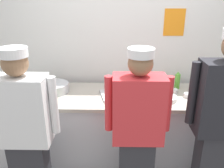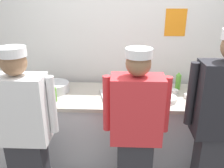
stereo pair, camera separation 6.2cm
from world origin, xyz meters
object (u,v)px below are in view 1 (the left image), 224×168
Objects in this scene: squeeze_bottle_secondary at (54,94)px; mixing_bowl_steel at (54,88)px; plate_stack_front at (166,98)px; ramekin_green_sauce at (188,95)px; ramekin_orange_sauce at (154,88)px; squeeze_bottle_spare at (177,80)px; ramekin_yellow_sauce at (174,91)px; chef_far_right at (222,123)px; chef_near_left at (26,133)px; chef_center at (137,130)px; sheet_tray at (123,94)px; deli_cup at (26,90)px.

mixing_bowl_steel is at bearing 104.65° from squeeze_bottle_secondary.
ramekin_green_sauce is at bearing 17.75° from plate_stack_front.
ramekin_orange_sauce is at bearing 106.69° from plate_stack_front.
squeeze_bottle_spare is at bearing 60.07° from plate_stack_front.
squeeze_bottle_spare is (0.20, 0.35, 0.08)m from plate_stack_front.
mixing_bowl_steel reaches higher than plate_stack_front.
ramekin_yellow_sauce is (1.34, 0.28, -0.07)m from squeeze_bottle_secondary.
ramekin_yellow_sauce is (-0.25, 0.74, -0.01)m from chef_far_right.
chef_near_left reaches higher than squeeze_bottle_secondary.
chef_center is at bearing 3.80° from chef_near_left.
chef_far_right reaches higher than squeeze_bottle_secondary.
ramekin_orange_sauce is (1.18, 0.08, -0.03)m from mixing_bowl_steel.
chef_center is 15.09× the size of ramekin_orange_sauce.
chef_near_left is 1.67m from ramekin_yellow_sauce.
chef_far_right is 3.50× the size of sheet_tray.
chef_far_right is 5.03× the size of mixing_bowl_steel.
plate_stack_front is 0.28m from ramekin_green_sauce.
chef_near_left is 0.98m from chef_center.
ramekin_yellow_sauce is at bearing 108.88° from chef_far_right.
ramekin_orange_sauce is at bearing -169.86° from squeeze_bottle_spare.
squeeze_bottle_spare is 2.10× the size of deli_cup.
squeeze_bottle_spare is at bearing 5.31° from mixing_bowl_steel.
mixing_bowl_steel is at bearing 86.11° from chef_near_left.
chef_near_left reaches higher than ramekin_orange_sauce.
chef_far_right is at bearing -59.90° from ramekin_orange_sauce.
ramekin_yellow_sauce is at bearing 9.11° from sheet_tray.
squeeze_bottle_secondary is 1.80× the size of ramekin_orange_sauce.
chef_center reaches higher than plate_stack_front.
plate_stack_front is at bearing 24.01° from chef_near_left.
ramekin_yellow_sauce is (0.13, 0.22, -0.00)m from plate_stack_front.
chef_far_right is 1.65m from squeeze_bottle_secondary.
squeeze_bottle_secondary reaches higher than ramekin_orange_sauce.
chef_near_left is at bearing -151.09° from ramekin_yellow_sauce.
plate_stack_front is at bearing -119.93° from squeeze_bottle_spare.
chef_near_left is at bearing -144.33° from ramekin_orange_sauce.
chef_near_left is 17.25× the size of ramekin_yellow_sauce.
chef_far_right reaches higher than squeeze_bottle_spare.
deli_cup is (-1.78, -0.20, -0.05)m from squeeze_bottle_spare.
chef_center is 4.60× the size of mixing_bowl_steel.
chef_far_right reaches higher than plate_stack_front.
sheet_tray is 2.63× the size of squeeze_bottle_secondary.
squeeze_bottle_secondary is at bearing -166.25° from sheet_tray.
mixing_bowl_steel is 0.31m from deli_cup.
ramekin_green_sauce is at bearing -2.78° from sheet_tray.
chef_near_left is at bearing -155.99° from plate_stack_front.
squeeze_bottle_secondary is 0.89× the size of squeeze_bottle_spare.
squeeze_bottle_spare is 0.28m from ramekin_green_sauce.
squeeze_bottle_secondary is 1.98× the size of ramekin_green_sauce.
deli_cup is at bearing 108.65° from chef_near_left.
squeeze_bottle_spare is at bearing 57.86° from chef_center.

